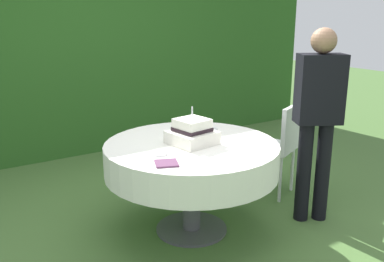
% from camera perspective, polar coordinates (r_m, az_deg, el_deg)
% --- Properties ---
extents(ground_plane, '(20.00, 20.00, 0.00)m').
position_cam_1_polar(ground_plane, '(3.56, -0.07, -13.05)').
color(ground_plane, '#476B33').
extents(foliage_hedge, '(6.91, 0.70, 2.87)m').
position_cam_1_polar(foliage_hedge, '(5.56, -15.48, 12.27)').
color(foliage_hedge, '#28561E').
rests_on(foliage_hedge, ground_plane).
extents(cake_table, '(1.35, 1.35, 0.74)m').
position_cam_1_polar(cake_table, '(3.31, -0.07, -3.72)').
color(cake_table, '#4C4C51').
rests_on(cake_table, ground_plane).
extents(wedding_cake, '(0.36, 0.36, 0.29)m').
position_cam_1_polar(wedding_cake, '(3.25, 0.08, -0.19)').
color(wedding_cake, white).
rests_on(wedding_cake, cake_table).
extents(serving_plate_near, '(0.11, 0.11, 0.01)m').
position_cam_1_polar(serving_plate_near, '(3.03, -4.37, -3.06)').
color(serving_plate_near, white).
rests_on(serving_plate_near, cake_table).
extents(serving_plate_far, '(0.14, 0.14, 0.01)m').
position_cam_1_polar(serving_plate_far, '(3.65, 2.32, 0.27)').
color(serving_plate_far, white).
rests_on(serving_plate_far, cake_table).
extents(napkin_stack, '(0.19, 0.19, 0.01)m').
position_cam_1_polar(napkin_stack, '(2.84, -3.44, -4.34)').
color(napkin_stack, '#603856').
rests_on(napkin_stack, cake_table).
extents(garden_chair, '(0.53, 0.53, 0.89)m').
position_cam_1_polar(garden_chair, '(4.09, 11.73, -1.30)').
color(garden_chair, white).
rests_on(garden_chair, ground_plane).
extents(standing_person, '(0.41, 0.35, 1.60)m').
position_cam_1_polar(standing_person, '(3.56, 16.53, 2.30)').
color(standing_person, black).
rests_on(standing_person, ground_plane).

